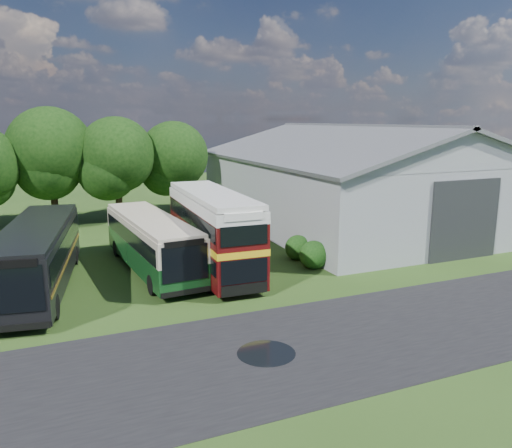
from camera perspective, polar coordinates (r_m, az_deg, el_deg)
name	(u,v)px	position (r m, az deg, el deg)	size (l,w,h in m)	color
ground	(269,319)	(22.28, 1.54, -10.75)	(120.00, 120.00, 0.00)	#233E13
asphalt_road	(367,334)	(21.31, 12.54, -12.15)	(60.00, 8.00, 0.02)	black
puddle	(266,354)	(19.23, 1.18, -14.60)	(2.20, 2.20, 0.01)	black
storage_shed	(354,174)	(42.17, 11.17, 5.66)	(18.80, 24.80, 8.15)	gray
tree_mid	(50,150)	(43.56, -22.46, 7.85)	(6.80, 6.80, 9.60)	black
tree_right_a	(116,155)	(42.95, -15.66, 7.59)	(6.26, 6.26, 8.83)	black
tree_right_b	(174,156)	(44.67, -9.36, 7.70)	(5.98, 5.98, 8.45)	black
shrub_front	(313,267)	(29.74, 6.57, -4.96)	(1.70, 1.70, 1.70)	#194714
shrub_mid	(298,259)	(31.42, 4.78, -4.00)	(1.60, 1.60, 1.60)	#194714
bus_green_single	(152,242)	(29.18, -11.85, -2.05)	(3.53, 11.58, 3.15)	black
bus_maroon_double	(213,232)	(28.51, -4.96, -0.90)	(3.08, 10.76, 4.59)	black
bus_dark_single	(38,255)	(27.63, -23.65, -3.30)	(4.74, 12.65, 3.41)	black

